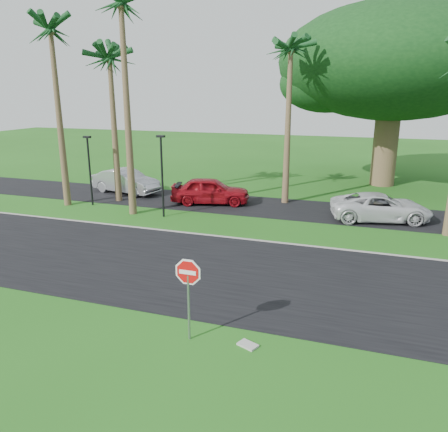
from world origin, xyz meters
The scene contains 17 objects.
ground centered at (0.00, 0.00, 0.00)m, with size 120.00×120.00×0.00m, color #1F5715.
road centered at (0.00, 2.00, 0.01)m, with size 120.00×8.00×0.02m, color black.
parking_strip centered at (0.00, 12.50, 0.01)m, with size 120.00×5.00×0.02m, color black.
curb centered at (0.00, 6.05, 0.03)m, with size 120.00×0.12×0.06m, color gray.
stop_sign_near centered at (0.50, -3.00, 1.77)m, with size 1.05×0.07×2.62m.
palm_left_far centered at (-13.00, 9.00, 10.13)m, with size 5.00×5.00×11.50m.
palm_left_mid centered at (-10.50, 11.00, 8.68)m, with size 5.00×5.00×10.00m.
palm_left_near centered at (-8.00, 8.50, 11.10)m, with size 5.00×5.00×12.50m.
palm_center centered at (0.00, 14.00, 9.16)m, with size 5.00×5.00×10.50m.
canopy_tree centered at (6.00, 22.00, 8.95)m, with size 16.50×16.50×13.12m.
streetlight_left centered at (-11.50, 9.50, 2.50)m, with size 0.45×0.25×4.34m.
streetlight_right centered at (-6.00, 8.50, 2.65)m, with size 0.45×0.25×4.64m.
car_silver centered at (-11.21, 13.14, 0.84)m, with size 1.77×5.07×1.67m, color #A0A1A7.
car_red centered at (-4.49, 12.18, 0.85)m, with size 2.00×4.96×1.69m, color maroon.
car_dark centered at (-4.70, 12.43, 0.62)m, with size 1.73×4.26×1.24m, color black.
car_minivan centered at (5.81, 11.64, 0.75)m, with size 2.50×5.41×1.50m, color silver.
utility_slab centered at (2.21, -2.81, 0.03)m, with size 0.55×0.35×0.06m, color #A5A49D.
Camera 1 is at (5.05, -13.33, 6.93)m, focal length 35.00 mm.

